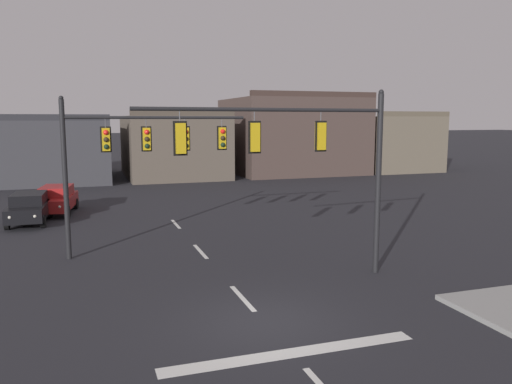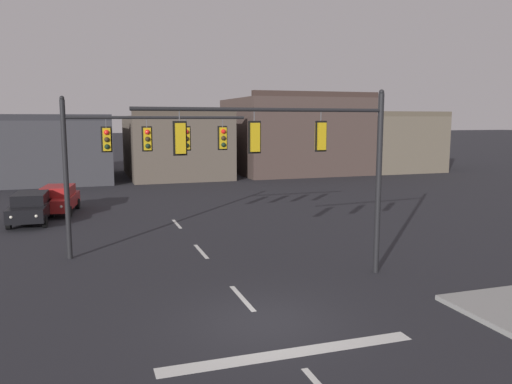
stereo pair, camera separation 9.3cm
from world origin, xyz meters
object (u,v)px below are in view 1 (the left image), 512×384
signal_mast_near_side (307,151)px  signal_mast_far_side (132,149)px  car_lot_nearside (29,207)px  car_lot_middle (57,199)px

signal_mast_near_side → signal_mast_far_side: (-5.11, 5.67, -0.14)m
signal_mast_near_side → car_lot_nearside: 17.39m
car_lot_middle → signal_mast_near_side: bearing=-62.4°
signal_mast_far_side → car_lot_middle: size_ratio=1.60×
signal_mast_near_side → car_lot_middle: size_ratio=1.88×
signal_mast_near_side → signal_mast_far_side: size_ratio=1.18×
signal_mast_far_side → car_lot_middle: bearing=107.9°
car_lot_nearside → signal_mast_far_side: bearing=-59.9°
signal_mast_far_side → car_lot_nearside: size_ratio=1.63×
signal_mast_far_side → signal_mast_near_side: bearing=-48.0°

